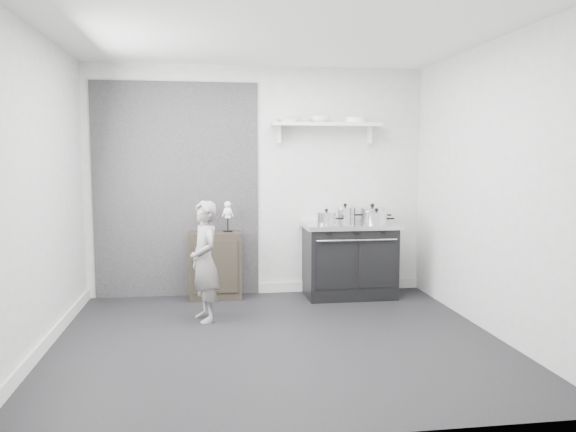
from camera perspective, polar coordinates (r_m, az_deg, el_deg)
name	(u,v)px	position (r m, az deg, el deg)	size (l,w,h in m)	color
ground	(277,340)	(5.17, -1.16, -12.47)	(4.00, 4.00, 0.00)	black
room_shell	(264,157)	(5.04, -2.41, 6.01)	(4.02, 3.62, 2.71)	#B2B2B0
wall_shelf	(326,125)	(6.70, 3.89, 9.16)	(1.30, 0.26, 0.24)	silver
stove	(349,259)	(6.66, 6.24, -4.41)	(1.08, 0.68, 0.87)	black
side_cabinet	(215,265)	(6.59, -7.40, -4.97)	(0.60, 0.35, 0.78)	black
child	(205,261)	(5.67, -8.46, -4.59)	(0.44, 0.29, 1.20)	slate
pot_front_left	(326,218)	(6.45, 3.93, -0.21)	(0.32, 0.23, 0.18)	silver
pot_back_left	(345,214)	(6.71, 5.82, 0.17)	(0.34, 0.25, 0.22)	silver
pot_back_right	(372,215)	(6.78, 8.56, 0.15)	(0.38, 0.30, 0.22)	silver
pot_front_right	(376,218)	(6.48, 8.97, -0.21)	(0.34, 0.25, 0.19)	silver
skeleton_full	(203,214)	(6.51, -8.61, 0.19)	(0.12, 0.08, 0.42)	white
skeleton_torso	(228,214)	(6.51, -6.15, 0.18)	(0.11, 0.07, 0.41)	white
bowl_large	(289,119)	(6.62, 0.08, 9.78)	(0.27, 0.27, 0.07)	white
bowl_small	(320,120)	(6.68, 3.30, 9.75)	(0.23, 0.23, 0.07)	white
plate_stack	(356,120)	(6.78, 6.89, 9.62)	(0.26, 0.26, 0.06)	white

